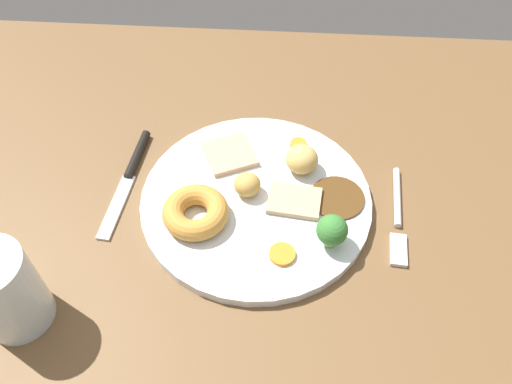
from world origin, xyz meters
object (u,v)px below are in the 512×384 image
(roast_potato_right, at_px, (302,159))
(carrot_coin_front, at_px, (282,254))
(yorkshire_pudding, at_px, (195,212))
(fork, at_px, (398,218))
(dinner_plate, at_px, (256,200))
(broccoli_floret, at_px, (332,231))
(knife, at_px, (130,173))
(meat_slice_under, at_px, (230,154))
(water_glass, at_px, (4,291))
(meat_slice_main, at_px, (294,201))
(roast_potato_left, at_px, (247,185))
(carrot_coin_back, at_px, (298,144))

(roast_potato_right, relative_size, carrot_coin_front, 1.39)
(yorkshire_pudding, distance_m, fork, 0.26)
(dinner_plate, height_order, fork, dinner_plate)
(broccoli_floret, xyz_separation_m, knife, (0.27, -0.10, -0.03))
(dinner_plate, bearing_deg, meat_slice_under, -59.44)
(water_glass, bearing_deg, meat_slice_main, -150.63)
(meat_slice_main, bearing_deg, yorkshire_pudding, 15.47)
(meat_slice_under, xyz_separation_m, fork, (-0.22, 0.08, -0.01))
(roast_potato_left, relative_size, roast_potato_right, 0.79)
(carrot_coin_back, bearing_deg, roast_potato_right, 95.63)
(meat_slice_main, distance_m, carrot_coin_back, 0.10)
(dinner_plate, xyz_separation_m, meat_slice_under, (0.04, -0.07, 0.01))
(roast_potato_right, bearing_deg, water_glass, 36.51)
(carrot_coin_back, xyz_separation_m, knife, (0.23, 0.06, -0.01))
(yorkshire_pudding, relative_size, roast_potato_right, 1.88)
(carrot_coin_back, distance_m, broccoli_floret, 0.17)
(roast_potato_left, distance_m, carrot_coin_back, 0.11)
(meat_slice_under, distance_m, carrot_coin_back, 0.10)
(yorkshire_pudding, height_order, roast_potato_left, roast_potato_left)
(roast_potato_right, bearing_deg, carrot_coin_front, 81.71)
(broccoli_floret, height_order, water_glass, water_glass)
(broccoli_floret, bearing_deg, knife, -20.78)
(meat_slice_main, relative_size, carrot_coin_back, 2.85)
(carrot_coin_back, bearing_deg, yorkshire_pudding, 47.31)
(dinner_plate, bearing_deg, knife, -12.20)
(carrot_coin_front, distance_m, knife, 0.25)
(meat_slice_main, bearing_deg, fork, 176.93)
(meat_slice_under, distance_m, roast_potato_right, 0.10)
(roast_potato_left, height_order, fork, roast_potato_left)
(carrot_coin_front, distance_m, water_glass, 0.30)
(roast_potato_right, height_order, carrot_coin_back, roast_potato_right)
(carrot_coin_front, bearing_deg, meat_slice_under, -63.41)
(meat_slice_main, height_order, yorkshire_pudding, yorkshire_pudding)
(carrot_coin_back, height_order, knife, carrot_coin_back)
(carrot_coin_front, bearing_deg, roast_potato_left, -62.46)
(meat_slice_main, xyz_separation_m, meat_slice_under, (0.09, -0.08, 0.00))
(dinner_plate, bearing_deg, water_glass, 34.93)
(meat_slice_under, xyz_separation_m, roast_potato_right, (-0.10, 0.02, 0.01))
(roast_potato_left, xyz_separation_m, water_glass, (0.24, 0.18, 0.02))
(dinner_plate, distance_m, carrot_coin_back, 0.11)
(roast_potato_right, xyz_separation_m, broccoli_floret, (-0.04, 0.12, 0.01))
(dinner_plate, bearing_deg, broccoli_floret, 145.55)
(roast_potato_left, relative_size, carrot_coin_back, 1.47)
(meat_slice_main, bearing_deg, roast_potato_left, -12.17)
(roast_potato_right, relative_size, fork, 0.28)
(roast_potato_left, distance_m, fork, 0.20)
(roast_potato_right, distance_m, broccoli_floret, 0.12)
(broccoli_floret, bearing_deg, meat_slice_under, -44.83)
(meat_slice_under, bearing_deg, roast_potato_right, 170.20)
(carrot_coin_front, height_order, knife, carrot_coin_front)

